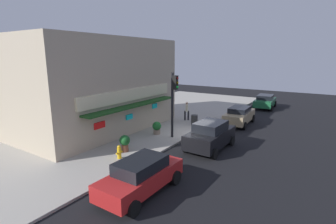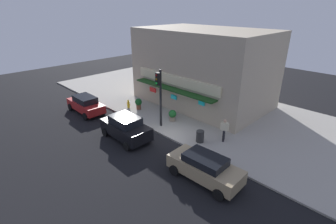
% 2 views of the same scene
% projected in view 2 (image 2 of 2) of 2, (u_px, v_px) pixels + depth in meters
% --- Properties ---
extents(ground_plane, '(59.22, 59.22, 0.00)m').
position_uv_depth(ground_plane, '(166.00, 137.00, 18.50)').
color(ground_plane, black).
extents(sidewalk, '(39.48, 12.87, 0.13)m').
position_uv_depth(sidewalk, '(216.00, 112.00, 22.64)').
color(sidewalk, '#A39E93').
rests_on(sidewalk, ground_plane).
extents(corner_building, '(12.33, 8.45, 7.02)m').
position_uv_depth(corner_building, '(203.00, 67.00, 23.71)').
color(corner_building, tan).
rests_on(corner_building, sidewalk).
extents(traffic_light, '(0.32, 0.58, 4.61)m').
position_uv_depth(traffic_light, '(159.00, 91.00, 18.80)').
color(traffic_light, black).
rests_on(traffic_light, sidewalk).
extents(fire_hydrant, '(0.47, 0.23, 0.78)m').
position_uv_depth(fire_hydrant, '(128.00, 104.00, 23.41)').
color(fire_hydrant, gold).
rests_on(fire_hydrant, sidewalk).
extents(trash_can, '(0.56, 0.56, 0.84)m').
position_uv_depth(trash_can, '(200.00, 136.00, 17.50)').
color(trash_can, '#2D2D2D').
rests_on(trash_can, sidewalk).
extents(pedestrian, '(0.58, 0.48, 1.66)m').
position_uv_depth(pedestrian, '(224.00, 129.00, 17.47)').
color(pedestrian, black).
rests_on(pedestrian, sidewalk).
extents(potted_plant_by_doorway, '(0.64, 0.64, 1.03)m').
position_uv_depth(potted_plant_by_doorway, '(139.00, 103.00, 22.99)').
color(potted_plant_by_doorway, brown).
rests_on(potted_plant_by_doorway, sidewalk).
extents(potted_plant_by_window, '(0.65, 0.65, 0.94)m').
position_uv_depth(potted_plant_by_window, '(172.00, 115.00, 20.72)').
color(potted_plant_by_window, gray).
rests_on(potted_plant_by_window, sidewalk).
extents(parked_car_tan, '(4.30, 2.09, 1.53)m').
position_uv_depth(parked_car_tan, '(205.00, 167.00, 13.73)').
color(parked_car_tan, '#9E8966').
rests_on(parked_car_tan, ground_plane).
extents(parked_car_black, '(4.06, 2.15, 1.78)m').
position_uv_depth(parked_car_black, '(126.00, 127.00, 18.00)').
color(parked_car_black, black).
rests_on(parked_car_black, ground_plane).
extents(parked_car_red, '(4.24, 1.94, 1.55)m').
position_uv_depth(parked_car_red, '(86.00, 104.00, 22.53)').
color(parked_car_red, '#AD1E1E').
rests_on(parked_car_red, ground_plane).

